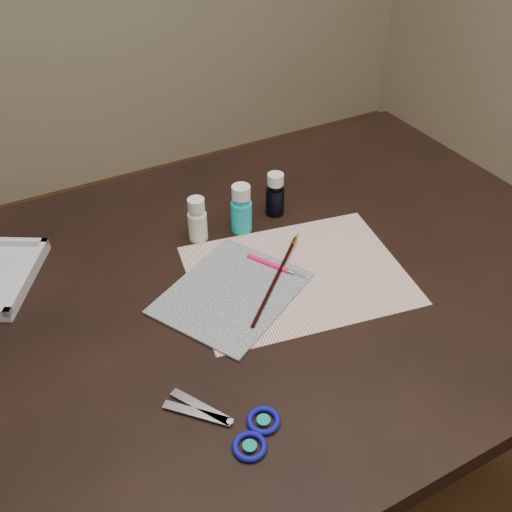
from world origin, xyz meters
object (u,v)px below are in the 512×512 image
canvas (232,293)px  scissors (217,422)px  paper (297,275)px  paint_bottle_white (197,219)px  paint_bottle_navy (275,194)px  paint_bottle_cyan (241,209)px

canvas → scissors: (-0.13, -0.23, 0.00)m
paper → paint_bottle_white: paint_bottle_white is taller
paint_bottle_navy → scissors: 0.52m
paper → canvas: size_ratio=1.56×
canvas → paint_bottle_navy: (0.19, 0.18, 0.04)m
canvas → paint_bottle_cyan: (0.10, 0.16, 0.05)m
paper → scissors: (-0.26, -0.22, 0.00)m
paint_bottle_cyan → paint_bottle_navy: paint_bottle_cyan is taller
canvas → paper: bearing=-4.5°
paper → canvas: (-0.13, 0.01, 0.00)m
paint_bottle_cyan → paint_bottle_navy: 0.09m
scissors → paint_bottle_navy: bearing=-82.2°
canvas → paint_bottle_navy: paint_bottle_navy is taller
paint_bottle_navy → paper: bearing=-108.1°
paper → paint_bottle_cyan: (-0.02, 0.17, 0.05)m
paint_bottle_navy → scissors: bearing=-128.4°
paint_bottle_white → paint_bottle_navy: 0.17m
paper → paint_bottle_white: size_ratio=4.22×
paint_bottle_white → scissors: paint_bottle_white is taller
paint_bottle_white → canvas: bearing=-94.9°
paper → paint_bottle_navy: paint_bottle_navy is taller
paper → paint_bottle_cyan: 0.18m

